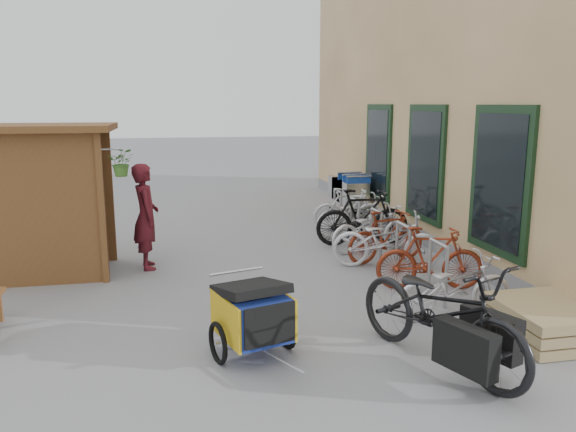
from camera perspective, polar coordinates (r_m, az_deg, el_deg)
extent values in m
plane|color=gray|center=(7.48, -1.44, -9.92)|extent=(80.00, 80.00, 0.00)
cube|color=#DFB680|center=(13.77, 23.19, 13.73)|extent=(6.00, 13.00, 7.00)
cube|color=gray|center=(12.61, 11.01, -0.60)|extent=(0.18, 13.00, 0.30)
cube|color=black|center=(8.81, 20.72, 3.35)|extent=(0.06, 1.50, 2.20)
cube|color=black|center=(8.79, 20.55, 3.34)|extent=(0.02, 1.25, 1.95)
cube|color=black|center=(10.98, 13.77, 5.20)|extent=(0.06, 1.50, 2.20)
cube|color=black|center=(10.97, 13.63, 5.20)|extent=(0.02, 1.25, 1.95)
cube|color=black|center=(13.28, 9.15, 6.39)|extent=(0.06, 1.50, 2.20)
cube|color=black|center=(13.26, 9.03, 6.39)|extent=(0.02, 1.25, 1.95)
cube|color=brown|center=(8.92, -18.39, 0.66)|extent=(0.09, 0.09, 2.30)
cube|color=brown|center=(10.19, -17.58, 1.99)|extent=(0.09, 0.09, 2.30)
cube|color=brown|center=(9.10, -24.00, 0.46)|extent=(1.80, 0.05, 2.30)
cube|color=brown|center=(10.30, -22.58, 1.73)|extent=(1.80, 0.05, 2.30)
cube|color=brown|center=(9.58, -23.81, 8.22)|extent=(2.15, 1.65, 0.10)
cube|color=brown|center=(9.78, -24.28, -0.36)|extent=(1.30, 1.15, 0.04)
cube|color=brown|center=(9.69, -24.56, 3.12)|extent=(1.30, 1.15, 0.04)
cylinder|color=#A5A8AD|center=(8.79, -17.58, 6.49)|extent=(0.36, 0.02, 0.02)
imported|color=#3E7127|center=(8.79, -16.53, 5.24)|extent=(0.38, 0.33, 0.42)
cylinder|color=#A5A8AD|center=(7.84, 15.76, -6.11)|extent=(0.05, 0.05, 0.84)
cylinder|color=#A5A8AD|center=(8.27, 14.17, -5.12)|extent=(0.05, 0.05, 0.84)
cylinder|color=#A5A8AD|center=(7.94, 15.10, -2.70)|extent=(0.05, 0.50, 0.05)
cylinder|color=#A5A8AD|center=(8.88, 12.22, -3.89)|extent=(0.05, 0.05, 0.84)
cylinder|color=#A5A8AD|center=(9.32, 10.98, -3.11)|extent=(0.05, 0.05, 0.84)
cylinder|color=#A5A8AD|center=(9.00, 11.69, -0.91)|extent=(0.05, 0.50, 0.05)
cylinder|color=#A5A8AD|center=(9.95, 9.44, -2.14)|extent=(0.05, 0.05, 0.84)
cylinder|color=#A5A8AD|center=(10.41, 8.46, -1.52)|extent=(0.05, 0.05, 0.84)
cylinder|color=#A5A8AD|center=(10.09, 9.01, 0.50)|extent=(0.05, 0.50, 0.05)
cylinder|color=#A5A8AD|center=(11.05, 7.21, -0.73)|extent=(0.05, 0.05, 0.84)
cylinder|color=#A5A8AD|center=(11.51, 6.41, -0.22)|extent=(0.05, 0.05, 0.84)
cylinder|color=#A5A8AD|center=(11.20, 6.86, 1.63)|extent=(0.05, 0.50, 0.05)
cylinder|color=#A5A8AD|center=(12.17, 5.40, 0.43)|extent=(0.05, 0.05, 0.84)
cylinder|color=#A5A8AD|center=(12.64, 4.73, 0.85)|extent=(0.05, 0.05, 0.84)
cylinder|color=#A5A8AD|center=(12.33, 5.09, 2.56)|extent=(0.05, 0.50, 0.05)
cube|color=tan|center=(7.40, 24.68, -10.67)|extent=(1.00, 1.20, 0.12)
cube|color=tan|center=(7.35, 24.77, -9.66)|extent=(1.00, 1.20, 0.12)
cube|color=tan|center=(7.31, 24.86, -8.63)|extent=(1.00, 1.20, 0.12)
cube|color=silver|center=(13.61, 6.56, 2.44)|extent=(0.57, 0.88, 0.54)
cube|color=#173E97|center=(13.14, 7.21, 3.70)|extent=(0.57, 0.04, 0.19)
cylinder|color=silver|center=(13.10, 7.26, 4.00)|extent=(0.60, 0.04, 0.04)
cylinder|color=black|center=(13.30, 6.06, -0.22)|extent=(0.04, 0.12, 0.12)
cube|color=silver|center=(13.96, 6.10, 2.66)|extent=(0.57, 0.88, 0.54)
cube|color=#173E97|center=(13.48, 6.71, 3.91)|extent=(0.57, 0.04, 0.19)
cylinder|color=silver|center=(13.45, 6.76, 4.20)|extent=(0.60, 0.04, 0.04)
cylinder|color=black|center=(13.64, 5.60, 0.08)|extent=(0.04, 0.12, 0.12)
cube|color=silver|center=(14.30, 5.66, 2.88)|extent=(0.57, 0.88, 0.54)
cube|color=#173E97|center=(13.83, 6.24, 4.10)|extent=(0.57, 0.04, 0.19)
cylinder|color=silver|center=(13.79, 6.28, 4.38)|extent=(0.60, 0.04, 0.04)
cylinder|color=black|center=(13.98, 5.16, 0.37)|extent=(0.04, 0.12, 0.12)
cube|color=#1B3A96|center=(6.21, -3.61, -9.97)|extent=(0.81, 0.94, 0.47)
cube|color=gold|center=(6.09, -6.41, -10.45)|extent=(0.26, 0.78, 0.47)
cube|color=gold|center=(6.34, -0.92, -9.49)|extent=(0.26, 0.78, 0.47)
cube|color=black|center=(5.84, -1.85, -11.04)|extent=(0.55, 0.19, 0.43)
cube|color=black|center=(6.15, -3.83, -7.36)|extent=(0.86, 0.93, 0.23)
torus|color=black|center=(6.16, -7.14, -12.70)|extent=(0.19, 0.46, 0.47)
torus|color=black|center=(6.47, -0.20, -11.38)|extent=(0.19, 0.46, 0.47)
cylinder|color=#B7B7BC|center=(5.74, -0.62, -14.46)|extent=(0.22, 0.66, 0.03)
cylinder|color=#B7B7BC|center=(6.47, -5.28, -5.63)|extent=(0.63, 0.21, 0.03)
imported|color=black|center=(6.12, 15.15, -9.34)|extent=(1.55, 2.39, 1.18)
cube|color=black|center=(5.67, 17.55, -12.74)|extent=(0.40, 0.67, 0.45)
cube|color=black|center=(6.10, 19.88, -11.17)|extent=(0.40, 0.67, 0.45)
cube|color=#C86D12|center=(5.86, 18.79, -11.48)|extent=(0.18, 0.21, 0.12)
imported|color=maroon|center=(9.57, -14.24, -0.05)|extent=(0.51, 0.70, 1.76)
imported|color=silver|center=(7.53, 16.57, -6.87)|extent=(1.63, 0.66, 0.84)
imported|color=maroon|center=(8.55, 14.24, -4.18)|extent=(1.65, 0.78, 0.96)
imported|color=silver|center=(9.53, 9.98, -2.43)|extent=(1.90, 1.13, 0.94)
imported|color=maroon|center=(9.86, 9.97, -2.05)|extent=(1.58, 0.73, 0.92)
imported|color=silver|center=(10.52, 8.47, -1.28)|extent=(1.75, 0.91, 0.87)
imported|color=black|center=(10.97, 7.59, -0.11)|extent=(1.86, 0.61, 1.11)
imported|color=silver|center=(11.59, 6.91, 0.01)|extent=(1.75, 0.71, 0.90)
imported|color=silver|center=(12.26, 6.18, 0.70)|extent=(1.59, 0.67, 0.93)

